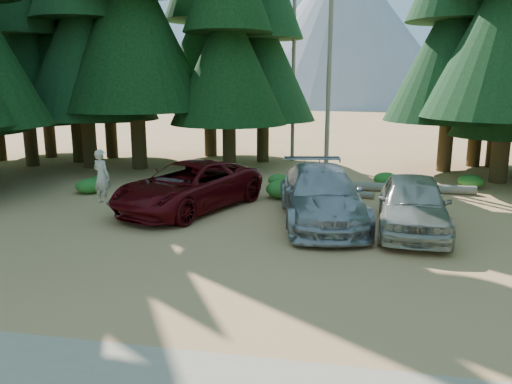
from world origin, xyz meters
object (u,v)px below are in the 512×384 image
(frisbee_player, at_px, (102,176))
(log_left, at_px, (221,180))
(silver_minivan_center, at_px, (321,195))
(log_mid, at_px, (334,191))
(red_pickup, at_px, (189,186))
(log_right, at_px, (403,188))
(silver_minivan_right, at_px, (413,204))

(frisbee_player, bearing_deg, log_left, -89.92)
(silver_minivan_center, relative_size, log_mid, 1.86)
(red_pickup, distance_m, silver_minivan_center, 4.76)
(log_mid, bearing_deg, silver_minivan_center, -75.21)
(frisbee_player, height_order, log_left, frisbee_player)
(log_left, height_order, log_right, log_right)
(silver_minivan_center, bearing_deg, log_right, 47.82)
(silver_minivan_center, height_order, log_mid, silver_minivan_center)
(red_pickup, height_order, silver_minivan_right, silver_minivan_right)
(silver_minivan_right, relative_size, log_left, 1.41)
(silver_minivan_right, distance_m, log_right, 5.58)
(log_left, height_order, log_mid, log_mid)
(red_pickup, xyz_separation_m, silver_minivan_right, (7.50, -1.27, 0.02))
(log_mid, relative_size, log_right, 0.58)
(silver_minivan_center, bearing_deg, log_left, 120.08)
(log_left, bearing_deg, silver_minivan_center, -82.72)
(silver_minivan_right, relative_size, frisbee_player, 2.80)
(silver_minivan_center, relative_size, frisbee_player, 3.38)
(silver_minivan_right, xyz_separation_m, log_right, (0.28, 5.53, -0.68))
(log_left, distance_m, log_mid, 5.29)
(silver_minivan_right, bearing_deg, log_left, 144.74)
(silver_minivan_center, distance_m, log_right, 5.91)
(red_pickup, bearing_deg, silver_minivan_right, 12.31)
(log_mid, height_order, log_right, log_right)
(log_left, bearing_deg, log_right, -37.42)
(log_left, relative_size, log_right, 0.63)
(red_pickup, relative_size, log_left, 1.69)
(red_pickup, distance_m, log_mid, 6.02)
(red_pickup, xyz_separation_m, frisbee_player, (-2.43, -1.66, 0.58))
(silver_minivan_center, xyz_separation_m, silver_minivan_right, (2.80, -0.53, -0.02))
(red_pickup, relative_size, silver_minivan_center, 1.00)
(red_pickup, bearing_deg, log_left, 112.72)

